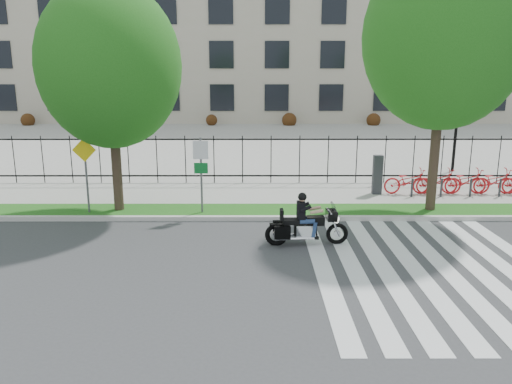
{
  "coord_description": "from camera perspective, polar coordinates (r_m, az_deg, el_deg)",
  "views": [
    {
      "loc": [
        0.53,
        -11.49,
        4.68
      ],
      "look_at": [
        0.56,
        3.0,
        1.22
      ],
      "focal_mm": 35.0,
      "sensor_mm": 36.0,
      "label": 1
    }
  ],
  "objects": [
    {
      "name": "curb",
      "position": [
        16.26,
        -1.97,
        -3.02
      ],
      "size": [
        60.0,
        0.2,
        0.15
      ],
      "primitive_type": "cube",
      "color": "beige",
      "rests_on": "ground"
    },
    {
      "name": "street_tree_2",
      "position": [
        17.53,
        20.72,
        16.26
      ],
      "size": [
        5.14,
        5.14,
        8.61
      ],
      "color": "#32251B",
      "rests_on": "grass_verge"
    },
    {
      "name": "lamp_post_right",
      "position": [
        25.37,
        22.11,
        9.13
      ],
      "size": [
        1.06,
        0.7,
        4.25
      ],
      "color": "black",
      "rests_on": "ground"
    },
    {
      "name": "office_building",
      "position": [
        56.66,
        -0.67,
        18.77
      ],
      "size": [
        60.0,
        21.9,
        20.15
      ],
      "color": "#B0A58E",
      "rests_on": "ground"
    },
    {
      "name": "iron_fence",
      "position": [
        20.99,
        -1.55,
        3.74
      ],
      "size": [
        30.0,
        0.06,
        2.0
      ],
      "primitive_type": null,
      "color": "black",
      "rests_on": "sidewalk"
    },
    {
      "name": "motorcycle_rider",
      "position": [
        13.94,
        5.78,
        -3.66
      ],
      "size": [
        2.34,
        0.7,
        1.8
      ],
      "color": "black",
      "rests_on": "ground"
    },
    {
      "name": "sidewalk",
      "position": [
        19.5,
        -1.66,
        -0.24
      ],
      "size": [
        60.0,
        3.5,
        0.15
      ],
      "primitive_type": "cube",
      "color": "gray",
      "rests_on": "ground"
    },
    {
      "name": "bike_share_station",
      "position": [
        20.95,
        24.03,
        1.14
      ],
      "size": [
        7.81,
        0.87,
        1.5
      ],
      "color": "#2D2D33",
      "rests_on": "sidewalk"
    },
    {
      "name": "plaza",
      "position": [
        36.78,
        -0.93,
        6.19
      ],
      "size": [
        80.0,
        34.0,
        0.1
      ],
      "primitive_type": "cube",
      "color": "gray",
      "rests_on": "ground"
    },
    {
      "name": "sign_pole_regulatory",
      "position": [
        16.43,
        -6.31,
        3.04
      ],
      "size": [
        0.5,
        0.09,
        2.5
      ],
      "color": "#59595B",
      "rests_on": "grass_verge"
    },
    {
      "name": "ground",
      "position": [
        12.41,
        -2.58,
        -8.72
      ],
      "size": [
        120.0,
        120.0,
        0.0
      ],
      "primitive_type": "plane",
      "color": "#3A3A3C",
      "rests_on": "ground"
    },
    {
      "name": "sign_pole_warning",
      "position": [
        17.26,
        -18.91,
        2.9
      ],
      "size": [
        0.78,
        0.09,
        2.49
      ],
      "color": "#59595B",
      "rests_on": "grass_verge"
    },
    {
      "name": "street_tree_1",
      "position": [
        17.08,
        -16.35,
        13.65
      ],
      "size": [
        4.6,
        4.6,
        7.4
      ],
      "color": "#32251B",
      "rests_on": "grass_verge"
    },
    {
      "name": "grass_verge",
      "position": [
        17.08,
        -1.88,
        -2.22
      ],
      "size": [
        60.0,
        1.5,
        0.15
      ],
      "primitive_type": "cube",
      "color": "#1B5A16",
      "rests_on": "ground"
    },
    {
      "name": "crosswalk_stripes",
      "position": [
        13.12,
        19.2,
        -8.21
      ],
      "size": [
        5.7,
        8.0,
        0.01
      ],
      "primitive_type": null,
      "color": "silver",
      "rests_on": "ground"
    }
  ]
}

